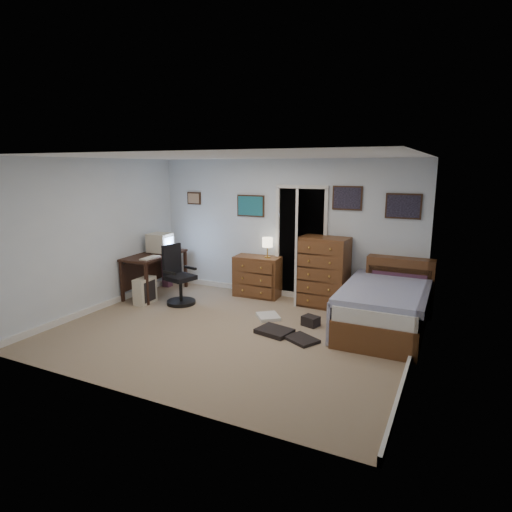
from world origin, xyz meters
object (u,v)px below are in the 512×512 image
Objects in this scene: tall_dresser at (324,272)px; bed at (385,305)px; office_chair at (178,281)px; computer_desk at (151,263)px; low_dresser at (257,276)px.

bed is at bearing -23.92° from tall_dresser.
computer_desk is at bearing 174.96° from office_chair.
tall_dresser is (1.27, -0.02, 0.23)m from low_dresser.
bed is (2.40, -0.61, -0.03)m from low_dresser.
office_chair is 3.48m from bed.
low_dresser is 0.70× the size of tall_dresser.
tall_dresser is at bearing 151.94° from bed.
computer_desk is 1.31× the size of office_chair.
bed is (4.27, 0.10, -0.25)m from computer_desk.
computer_desk is 0.61× the size of bed.
computer_desk is 4.28m from bed.
low_dresser is 2.47m from bed.
tall_dresser reaches higher than low_dresser.
office_chair is at bearing -153.81° from tall_dresser.
office_chair is (0.82, -0.28, -0.19)m from computer_desk.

